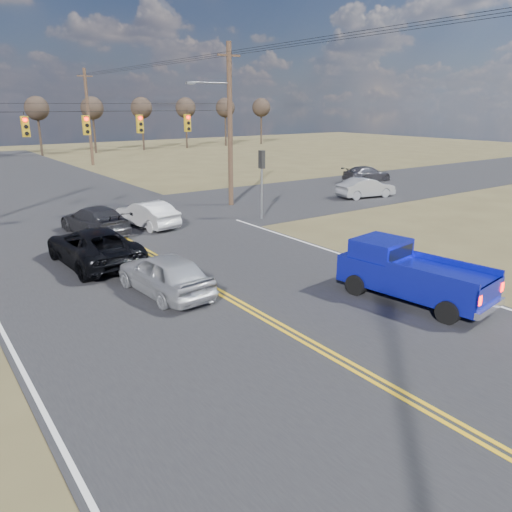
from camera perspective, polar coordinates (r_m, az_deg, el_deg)
ground at (r=14.10m, az=6.10°, el=-9.91°), size 160.00×160.00×0.00m
road_main at (r=22.03m, az=-11.33°, el=-0.15°), size 14.00×120.00×0.02m
road_cross at (r=29.30m, az=-17.86°, el=3.59°), size 120.00×12.00×0.02m
signal_gantry at (r=28.59m, az=-17.68°, el=13.59°), size 19.60×4.83×10.00m
utility_poles at (r=27.68m, az=-18.19°, el=13.80°), size 19.60×58.32×10.00m
treeline at (r=37.27m, az=-23.14°, el=14.64°), size 87.00×117.80×7.40m
pickup_truck at (r=17.42m, az=17.14°, el=-1.96°), size 2.64×5.32×1.91m
silver_suv at (r=17.52m, az=-10.40°, el=-1.98°), size 2.11×4.53×1.50m
black_suv at (r=21.54m, az=-18.09°, el=1.07°), size 2.78×5.63×1.54m
white_car_queue at (r=27.54m, az=-12.34°, el=4.70°), size 2.15×4.42×1.40m
dgrey_car_queue at (r=26.58m, az=-17.94°, el=3.89°), size 2.54×5.18×1.45m
cross_car_east_near at (r=36.47m, az=12.44°, el=7.63°), size 2.19×4.45×1.40m
cross_car_east_far at (r=44.35m, az=12.57°, el=9.15°), size 2.25×4.67×1.31m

